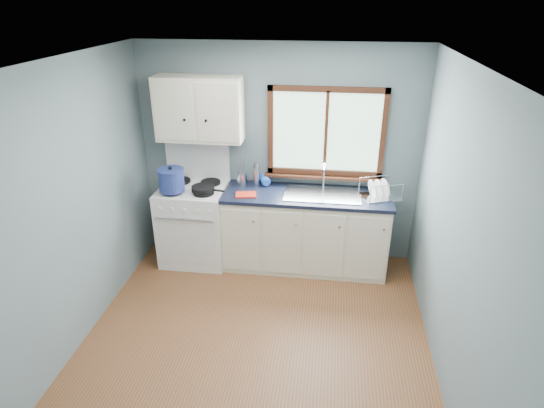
# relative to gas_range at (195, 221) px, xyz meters

# --- Properties ---
(floor) EXTENTS (3.20, 3.60, 0.02)m
(floor) POSITION_rel_gas_range_xyz_m (0.95, -1.47, -0.50)
(floor) COLOR brown
(floor) RESTS_ON ground
(ceiling) EXTENTS (3.20, 3.60, 0.02)m
(ceiling) POSITION_rel_gas_range_xyz_m (0.95, -1.47, 2.02)
(ceiling) COLOR white
(ceiling) RESTS_ON wall_back
(wall_back) EXTENTS (3.20, 0.02, 2.50)m
(wall_back) POSITION_rel_gas_range_xyz_m (0.95, 0.34, 0.76)
(wall_back) COLOR slate
(wall_back) RESTS_ON ground
(wall_left) EXTENTS (0.02, 3.60, 2.50)m
(wall_left) POSITION_rel_gas_range_xyz_m (-0.66, -1.47, 0.76)
(wall_left) COLOR slate
(wall_left) RESTS_ON ground
(wall_right) EXTENTS (0.02, 3.60, 2.50)m
(wall_right) POSITION_rel_gas_range_xyz_m (2.56, -1.47, 0.76)
(wall_right) COLOR slate
(wall_right) RESTS_ON ground
(gas_range) EXTENTS (0.76, 0.69, 1.36)m
(gas_range) POSITION_rel_gas_range_xyz_m (0.00, 0.00, 0.00)
(gas_range) COLOR white
(gas_range) RESTS_ON floor
(base_cabinets) EXTENTS (1.85, 0.60, 0.88)m
(base_cabinets) POSITION_rel_gas_range_xyz_m (1.31, 0.02, -0.08)
(base_cabinets) COLOR beige
(base_cabinets) RESTS_ON floor
(countertop) EXTENTS (1.89, 0.64, 0.04)m
(countertop) POSITION_rel_gas_range_xyz_m (1.31, 0.02, 0.41)
(countertop) COLOR black
(countertop) RESTS_ON base_cabinets
(sink) EXTENTS (0.84, 0.46, 0.44)m
(sink) POSITION_rel_gas_range_xyz_m (1.49, 0.02, 0.37)
(sink) COLOR silver
(sink) RESTS_ON countertop
(window) EXTENTS (1.36, 0.10, 1.03)m
(window) POSITION_rel_gas_range_xyz_m (1.48, 0.30, 0.98)
(window) COLOR #9EC6A8
(window) RESTS_ON wall_back
(upper_cabinets) EXTENTS (0.95, 0.35, 0.70)m
(upper_cabinets) POSITION_rel_gas_range_xyz_m (0.10, 0.15, 1.31)
(upper_cabinets) COLOR beige
(upper_cabinets) RESTS_ON wall_back
(skillet) EXTENTS (0.40, 0.29, 0.05)m
(skillet) POSITION_rel_gas_range_xyz_m (0.17, -0.14, 0.49)
(skillet) COLOR black
(skillet) RESTS_ON gas_range
(stockpot) EXTENTS (0.33, 0.33, 0.29)m
(stockpot) POSITION_rel_gas_range_xyz_m (-0.17, -0.18, 0.59)
(stockpot) COLOR navy
(stockpot) RESTS_ON gas_range
(utensil_crock) EXTENTS (0.13, 0.13, 0.37)m
(utensil_crock) POSITION_rel_gas_range_xyz_m (0.55, 0.18, 0.50)
(utensil_crock) COLOR silver
(utensil_crock) RESTS_ON countertop
(thermos) EXTENTS (0.08, 0.08, 0.28)m
(thermos) POSITION_rel_gas_range_xyz_m (0.72, 0.18, 0.57)
(thermos) COLOR silver
(thermos) RESTS_ON countertop
(soap_bottle) EXTENTS (0.14, 0.14, 0.28)m
(soap_bottle) POSITION_rel_gas_range_xyz_m (0.84, 0.15, 0.56)
(soap_bottle) COLOR blue
(soap_bottle) RESTS_ON countertop
(dish_towel) EXTENTS (0.25, 0.20, 0.02)m
(dish_towel) POSITION_rel_gas_range_xyz_m (0.65, -0.11, 0.43)
(dish_towel) COLOR red
(dish_towel) RESTS_ON countertop
(dish_rack) EXTENTS (0.48, 0.42, 0.20)m
(dish_rack) POSITION_rel_gas_range_xyz_m (2.10, 0.04, 0.48)
(dish_rack) COLOR silver
(dish_rack) RESTS_ON countertop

